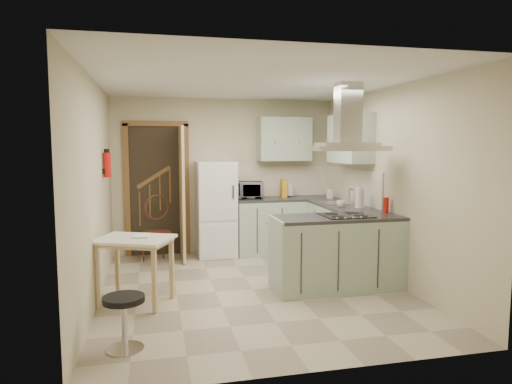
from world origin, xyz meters
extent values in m
plane|color=tan|center=(0.00, 0.00, 0.00)|extent=(4.20, 4.20, 0.00)
plane|color=silver|center=(0.00, 0.00, 2.50)|extent=(4.20, 4.20, 0.00)
plane|color=#C0B795|center=(0.00, 2.10, 1.25)|extent=(3.60, 0.00, 3.60)
plane|color=#C0B795|center=(-1.80, 0.00, 1.25)|extent=(0.00, 4.20, 4.20)
plane|color=#C0B795|center=(1.80, 0.00, 1.25)|extent=(0.00, 4.20, 4.20)
cube|color=brown|center=(-1.10, 2.07, 1.05)|extent=(1.10, 0.12, 2.10)
cube|color=white|center=(-0.20, 1.80, 0.75)|extent=(0.60, 0.60, 1.50)
cube|color=#9EB2A0|center=(0.66, 1.80, 0.45)|extent=(1.08, 0.60, 0.90)
cube|color=#9EB2A0|center=(1.50, 1.12, 0.45)|extent=(0.60, 1.95, 0.90)
cube|color=beige|center=(0.96, 2.09, 1.15)|extent=(1.68, 0.02, 0.50)
cube|color=#9EB2A0|center=(0.95, 1.93, 1.85)|extent=(0.85, 0.35, 0.70)
cube|color=#9EB2A0|center=(1.62, 0.85, 1.85)|extent=(0.35, 0.90, 0.70)
cube|color=#9EB2A0|center=(1.02, -0.18, 0.45)|extent=(1.55, 0.65, 0.90)
cube|color=black|center=(1.12, -0.18, 0.91)|extent=(0.58, 0.50, 0.01)
cube|color=silver|center=(1.12, -0.18, 1.72)|extent=(0.90, 0.55, 0.10)
cube|color=silver|center=(1.50, 0.95, 0.91)|extent=(0.45, 0.40, 0.01)
cylinder|color=#B2140F|center=(-1.74, 0.90, 1.50)|extent=(0.10, 0.10, 0.32)
cube|color=tan|center=(-1.38, -0.20, 0.37)|extent=(0.97, 0.87, 0.74)
cube|color=#50301A|center=(-1.12, 1.56, 0.46)|extent=(0.53, 0.53, 0.92)
cylinder|color=black|center=(-1.43, -1.36, 0.24)|extent=(0.36, 0.36, 0.48)
imported|color=black|center=(0.32, 1.84, 1.03)|extent=(0.52, 0.39, 0.27)
cylinder|color=silver|center=(1.05, 1.92, 1.01)|extent=(0.18, 0.18, 0.21)
cube|color=gold|center=(0.93, 1.86, 1.05)|extent=(0.10, 0.21, 0.30)
imported|color=#A9ABB5|center=(1.60, 1.53, 0.99)|extent=(0.10, 0.10, 0.19)
cylinder|color=silver|center=(1.58, 0.40, 1.05)|extent=(0.12, 0.12, 0.29)
imported|color=silver|center=(1.37, 0.52, 0.95)|extent=(0.15, 0.15, 0.10)
cylinder|color=red|center=(1.73, -0.05, 1.00)|extent=(0.07, 0.07, 0.19)
imported|color=brown|center=(-1.39, -0.14, 0.80)|extent=(0.19, 0.25, 0.11)
camera|label=1|loc=(-1.16, -5.30, 1.77)|focal=32.00mm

